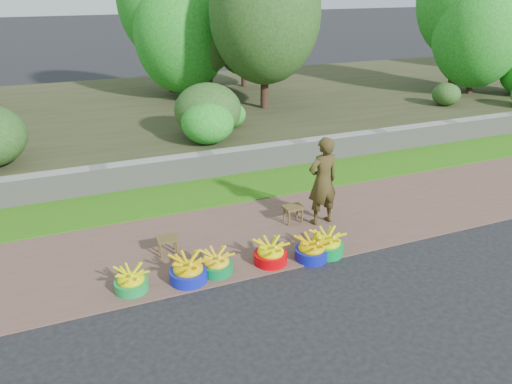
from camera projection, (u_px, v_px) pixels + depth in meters
name	position (u px, v px, depth m)	size (l,w,h in m)	color
ground_plane	(289.00, 270.00, 7.40)	(120.00, 120.00, 0.00)	black
dirt_shoulder	(256.00, 233.00, 8.46)	(80.00, 2.50, 0.02)	brown
grass_verge	(219.00, 190.00, 10.15)	(80.00, 1.50, 0.04)	#2E7011
retaining_wall	(206.00, 165.00, 10.77)	(80.00, 0.35, 0.55)	gray
earth_bank	(157.00, 114.00, 14.94)	(80.00, 10.00, 0.50)	#35371F
vegetation	(268.00, 26.00, 14.22)	(33.98, 8.47, 4.89)	#301F15
basin_a	(131.00, 281.00, 6.85)	(0.47, 0.47, 0.35)	#138C3B
basin_b	(188.00, 271.00, 7.06)	(0.53, 0.53, 0.40)	#0F1BB7
basin_c	(216.00, 264.00, 7.27)	(0.48, 0.48, 0.36)	#057735
basin_d	(271.00, 254.00, 7.52)	(0.51, 0.51, 0.38)	#CF0007
basin_e	(311.00, 250.00, 7.63)	(0.50, 0.50, 0.38)	#0E18A3
basin_f	(327.00, 244.00, 7.78)	(0.52, 0.52, 0.39)	#008B35
stool_left	(167.00, 241.00, 7.72)	(0.34, 0.26, 0.29)	brown
stool_right	(293.00, 209.00, 8.74)	(0.35, 0.28, 0.30)	brown
vendor_woman	(323.00, 181.00, 8.51)	(0.57, 0.37, 1.57)	black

